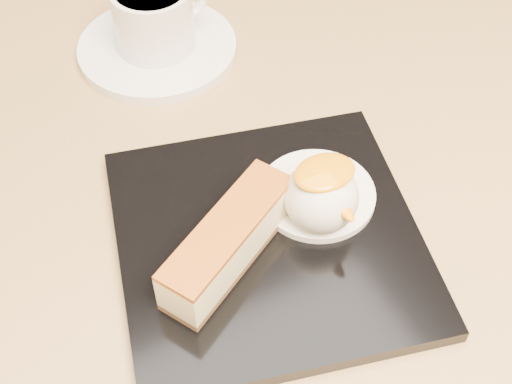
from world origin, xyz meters
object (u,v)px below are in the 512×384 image
cheesecake (228,242)px  coffee_cup (155,16)px  dessert_plate (268,240)px  ice_cream_scoop (321,197)px  saucer (157,48)px  table (230,341)px

cheesecake → coffee_cup: bearing=49.4°
cheesecake → coffee_cup: size_ratio=1.26×
dessert_plate → ice_cream_scoop: (0.04, -0.00, 0.03)m
dessert_plate → cheesecake: size_ratio=1.79×
ice_cream_scoop → coffee_cup: bearing=95.5°
ice_cream_scoop → coffee_cup: size_ratio=0.56×
ice_cream_scoop → saucer: size_ratio=0.36×
dessert_plate → coffee_cup: 0.25m
table → dessert_plate: 0.16m
table → cheesecake: bearing=-106.6°
dessert_plate → ice_cream_scoop: 0.05m
table → cheesecake: size_ratio=6.50×
table → ice_cream_scoop: bearing=-18.6°
table → coffee_cup: bearing=79.2°
dessert_plate → cheesecake: 0.04m
ice_cream_scoop → saucer: (-0.03, 0.25, -0.03)m
table → ice_cream_scoop: ice_cream_scoop is taller
saucer → table: bearing=-100.4°
dessert_plate → coffee_cup: size_ratio=2.25×
saucer → coffee_cup: size_ratio=1.53×
ice_cream_scoop → table: bearing=161.4°
table → saucer: (0.04, 0.23, 0.16)m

